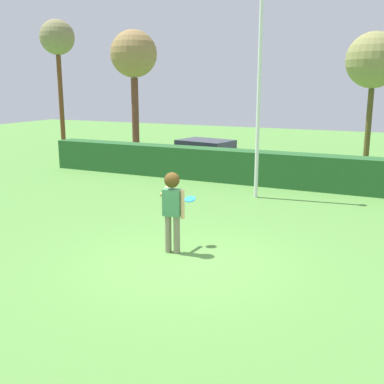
% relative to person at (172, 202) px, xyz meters
% --- Properties ---
extents(ground_plane, '(60.00, 60.00, 0.00)m').
position_rel_person_xyz_m(ground_plane, '(0.46, -0.37, -1.13)').
color(ground_plane, '#548A3D').
extents(person, '(0.61, 0.73, 1.79)m').
position_rel_person_xyz_m(person, '(0.00, 0.00, 0.00)').
color(person, gray).
rests_on(person, ground).
extents(frisbee, '(0.24, 0.24, 0.10)m').
position_rel_person_xyz_m(frisbee, '(0.12, 0.64, -0.06)').
color(frisbee, '#268CE5').
extents(lamppost, '(0.24, 0.24, 7.07)m').
position_rel_person_xyz_m(lamppost, '(0.09, 5.68, 2.73)').
color(lamppost, silver).
rests_on(lamppost, ground).
extents(hedge_row, '(19.59, 0.90, 1.21)m').
position_rel_person_xyz_m(hedge_row, '(0.46, 7.70, -0.53)').
color(hedge_row, '#255928').
rests_on(hedge_row, ground).
extents(parked_car_white, '(4.44, 2.42, 1.25)m').
position_rel_person_xyz_m(parked_car_white, '(-3.49, 9.81, -0.44)').
color(parked_car_white, white).
rests_on(parked_car_white, ground).
extents(oak_tree, '(1.86, 1.86, 6.98)m').
position_rel_person_xyz_m(oak_tree, '(-13.29, 12.25, 4.75)').
color(oak_tree, brown).
rests_on(oak_tree, ground).
extents(willow_tree, '(2.44, 2.44, 6.35)m').
position_rel_person_xyz_m(willow_tree, '(-9.04, 13.11, 3.88)').
color(willow_tree, brown).
rests_on(willow_tree, ground).
extents(bare_elm_tree, '(2.62, 2.62, 5.99)m').
position_rel_person_xyz_m(bare_elm_tree, '(2.56, 15.70, 3.51)').
color(bare_elm_tree, brown).
rests_on(bare_elm_tree, ground).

